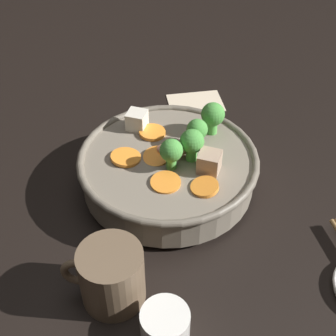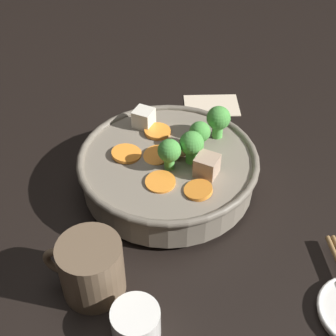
{
  "view_description": "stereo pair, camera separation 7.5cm",
  "coord_description": "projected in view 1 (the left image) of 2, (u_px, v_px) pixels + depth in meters",
  "views": [
    {
      "loc": [
        -0.03,
        0.56,
        0.54
      ],
      "look_at": [
        0.0,
        0.0,
        0.04
      ],
      "focal_mm": 50.0,
      "sensor_mm": 36.0,
      "label": 1
    },
    {
      "loc": [
        -0.11,
        0.55,
        0.54
      ],
      "look_at": [
        0.0,
        0.0,
        0.04
      ],
      "focal_mm": 50.0,
      "sensor_mm": 36.0,
      "label": 2
    }
  ],
  "objects": [
    {
      "name": "tea_cup",
      "position": [
        165.0,
        325.0,
        0.56
      ],
      "size": [
        0.06,
        0.06,
        0.05
      ],
      "color": "white",
      "rests_on": "ground_plane"
    },
    {
      "name": "dark_mug",
      "position": [
        111.0,
        276.0,
        0.59
      ],
      "size": [
        0.11,
        0.08,
        0.09
      ],
      "color": "brown",
      "rests_on": "ground_plane"
    },
    {
      "name": "stirfry_bowl",
      "position": [
        169.0,
        166.0,
        0.75
      ],
      "size": [
        0.29,
        0.29,
        0.12
      ],
      "color": "slate",
      "rests_on": "ground_plane"
    },
    {
      "name": "napkin",
      "position": [
        195.0,
        102.0,
        0.96
      ],
      "size": [
        0.12,
        0.1,
        0.0
      ],
      "color": "beige",
      "rests_on": "ground_plane"
    },
    {
      "name": "ground_plane",
      "position": [
        168.0,
        187.0,
        0.78
      ],
      "size": [
        3.0,
        3.0,
        0.0
      ],
      "primitive_type": "plane",
      "color": "black"
    }
  ]
}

